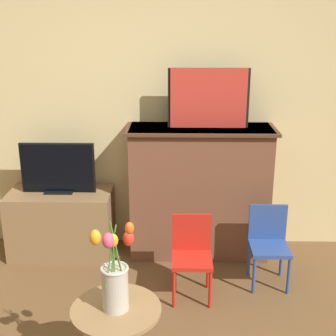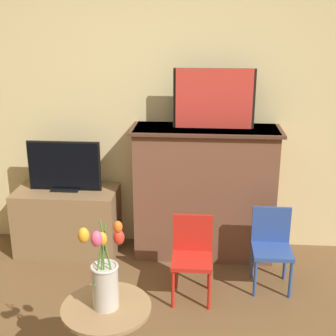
# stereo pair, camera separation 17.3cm
# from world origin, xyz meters

# --- Properties ---
(wall_back) EXTENTS (8.00, 0.06, 2.70)m
(wall_back) POSITION_xyz_m (0.00, 2.13, 1.35)
(wall_back) COLOR beige
(wall_back) RESTS_ON ground
(fireplace_mantel) EXTENTS (1.21, 0.44, 1.12)m
(fireplace_mantel) POSITION_xyz_m (0.41, 1.90, 0.57)
(fireplace_mantel) COLOR brown
(fireplace_mantel) RESTS_ON ground
(painting) EXTENTS (0.65, 0.03, 0.47)m
(painting) POSITION_xyz_m (0.46, 1.91, 1.35)
(painting) COLOR black
(painting) RESTS_ON fireplace_mantel
(tv_stand) EXTENTS (0.86, 0.44, 0.56)m
(tv_stand) POSITION_xyz_m (-0.77, 1.86, 0.28)
(tv_stand) COLOR olive
(tv_stand) RESTS_ON ground
(tv_monitor) EXTENTS (0.61, 0.12, 0.43)m
(tv_monitor) POSITION_xyz_m (-0.77, 1.86, 0.77)
(tv_monitor) COLOR black
(tv_monitor) RESTS_ON tv_stand
(chair_red) EXTENTS (0.29, 0.29, 0.61)m
(chair_red) POSITION_xyz_m (0.33, 1.25, 0.35)
(chair_red) COLOR red
(chair_red) RESTS_ON ground
(chair_blue) EXTENTS (0.29, 0.29, 0.61)m
(chair_blue) POSITION_xyz_m (0.92, 1.43, 0.35)
(chair_blue) COLOR #2D4C99
(chair_blue) RESTS_ON ground
(vase_tulips) EXTENTS (0.21, 0.21, 0.51)m
(vase_tulips) POSITION_xyz_m (-0.09, 0.26, 0.73)
(vase_tulips) COLOR beige
(vase_tulips) RESTS_ON side_table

